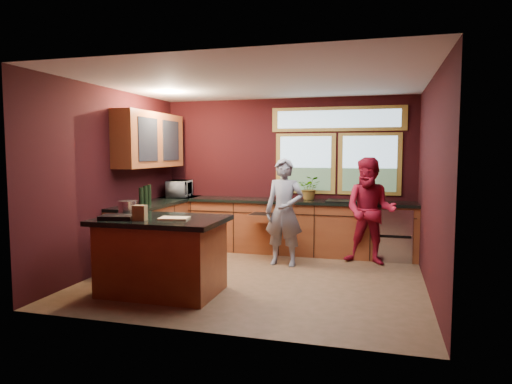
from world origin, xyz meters
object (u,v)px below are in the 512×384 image
at_px(person_grey, 284,212).
at_px(person_red, 370,211).
at_px(cutting_board, 174,218).
at_px(stock_pot, 128,208).
at_px(island, 162,255).

height_order(person_grey, person_red, person_red).
xyz_separation_m(person_red, cutting_board, (-2.26, -2.26, 0.12)).
height_order(person_grey, stock_pot, person_grey).
height_order(cutting_board, stock_pot, stock_pot).
distance_m(island, person_red, 3.32).
bearing_deg(person_red, person_grey, -151.85).
xyz_separation_m(island, person_red, (2.46, 2.21, 0.36)).
bearing_deg(person_grey, island, -118.58).
height_order(island, person_grey, person_grey).
distance_m(island, cutting_board, 0.52).
bearing_deg(stock_pot, person_grey, 43.15).
bearing_deg(island, cutting_board, -14.04).
relative_size(island, cutting_board, 4.43).
xyz_separation_m(person_grey, cutting_board, (-0.98, -1.82, 0.12)).
distance_m(person_grey, cutting_board, 2.07).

